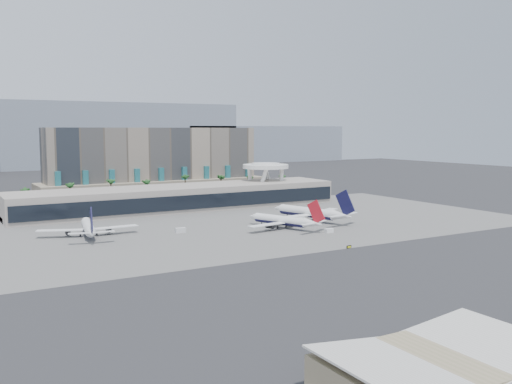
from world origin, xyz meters
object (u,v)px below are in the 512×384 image
airliner_left (89,227)px  airliner_centre (283,220)px  airliner_right (310,212)px  taxiway_sign (349,247)px  service_vehicle_b (329,231)px  service_vehicle_a (180,230)px

airliner_left → airliner_centre: airliner_left is taller
airliner_right → taxiway_sign: airliner_right is taller
airliner_left → airliner_right: size_ratio=0.88×
airliner_centre → service_vehicle_b: size_ratio=11.10×
airliner_left → taxiway_sign: size_ratio=17.34×
airliner_centre → service_vehicle_a: 42.74m
service_vehicle_a → service_vehicle_b: bearing=-24.6°
service_vehicle_a → taxiway_sign: (38.91, -57.02, -0.49)m
service_vehicle_b → taxiway_sign: service_vehicle_b is taller
airliner_centre → airliner_right: 22.92m
airliner_centre → taxiway_sign: size_ratio=16.41×
service_vehicle_a → airliner_centre: bearing=-11.0°
airliner_left → airliner_centre: (74.32, -22.96, -0.06)m
airliner_left → taxiway_sign: airliner_left is taller
service_vehicle_a → service_vehicle_b: service_vehicle_a is taller
taxiway_sign → service_vehicle_a: bearing=114.4°
airliner_right → taxiway_sign: bearing=-128.0°
service_vehicle_a → airliner_left: bearing=167.5°
airliner_right → service_vehicle_b: size_ratio=13.27×
service_vehicle_b → taxiway_sign: 30.01m
service_vehicle_b → airliner_centre: bearing=121.6°
airliner_left → airliner_centre: size_ratio=1.06×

